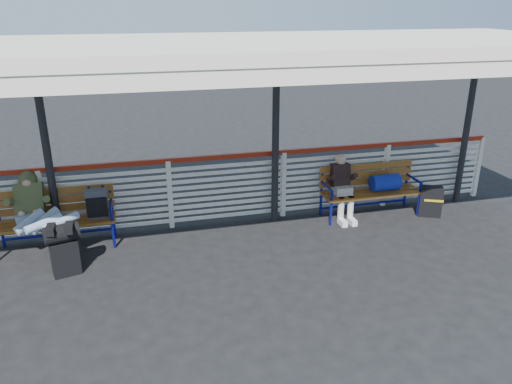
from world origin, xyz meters
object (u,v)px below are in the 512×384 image
object	(u,v)px
bench_left	(69,210)
companion_person	(342,187)
luggage_stack	(64,248)
traveler_man	(40,215)
bench_right	(375,184)
suitcase_side	(430,201)

from	to	relation	value
bench_left	companion_person	bearing A→B (deg)	-0.96
luggage_stack	bench_left	world-z (taller)	bench_left
traveler_man	bench_right	bearing A→B (deg)	2.72
luggage_stack	companion_person	size ratio (longest dim) A/B	0.67
traveler_man	suitcase_side	distance (m)	6.55
luggage_stack	traveler_man	world-z (taller)	traveler_man
bench_left	bench_right	distance (m)	5.23
companion_person	traveler_man	bearing A→B (deg)	-177.12
luggage_stack	bench_right	distance (m)	5.31
companion_person	luggage_stack	bearing A→B (deg)	-169.32
traveler_man	suitcase_side	world-z (taller)	traveler_man
suitcase_side	bench_left	bearing A→B (deg)	-159.08
bench_right	traveler_man	size ratio (longest dim) A/B	1.20
bench_right	companion_person	world-z (taller)	companion_person
bench_left	companion_person	distance (m)	4.58
suitcase_side	bench_right	bearing A→B (deg)	-174.01
companion_person	suitcase_side	size ratio (longest dim) A/B	2.08
luggage_stack	bench_right	bearing A→B (deg)	-5.74
bench_right	bench_left	bearing A→B (deg)	179.36
luggage_stack	suitcase_side	distance (m)	6.21
traveler_man	suitcase_side	bearing A→B (deg)	-0.44
luggage_stack	companion_person	xyz separation A→B (m)	(4.59, 0.87, 0.18)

